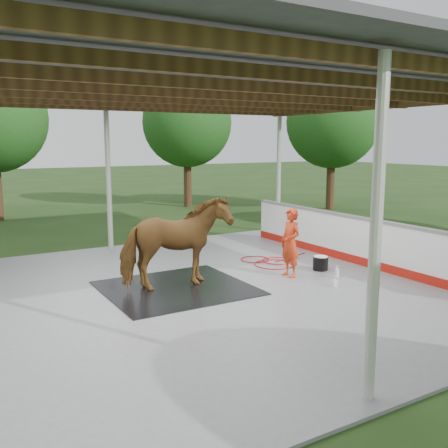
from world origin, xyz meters
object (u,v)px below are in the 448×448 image
horse (176,243)px  handler (290,243)px  wash_bucket (321,263)px  dasher_board (358,241)px

horse → handler: size_ratio=1.44×
horse → wash_bucket: 3.58m
dasher_board → wash_bucket: (-1.18, -0.01, -0.38)m
dasher_board → horse: horse is taller
horse → handler: (2.53, -0.43, -0.18)m
horse → handler: bearing=-96.7°
dasher_board → handler: bearing=-177.7°
handler → wash_bucket: size_ratio=4.30×
handler → wash_bucket: handler is taller
dasher_board → handler: handler is taller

